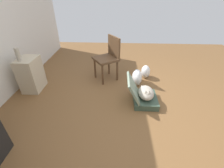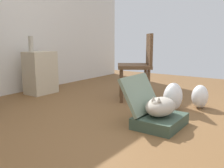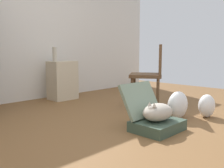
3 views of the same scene
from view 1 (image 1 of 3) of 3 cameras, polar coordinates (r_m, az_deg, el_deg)
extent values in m
plane|color=brown|center=(2.79, 3.61, -8.97)|extent=(7.68, 7.68, 0.00)
cube|color=#384C3D|center=(2.95, 12.21, -5.61)|extent=(0.54, 0.43, 0.12)
cube|color=gray|center=(2.78, 7.97, -1.39)|extent=(0.54, 0.24, 0.39)
ellipsoid|color=#B2A899|center=(2.87, 12.56, -3.20)|extent=(0.40, 0.28, 0.19)
sphere|color=#B2A899|center=(2.76, 12.96, -3.90)|extent=(0.11, 0.11, 0.11)
cone|color=#B2A899|center=(2.72, 13.73, -2.78)|extent=(0.05, 0.05, 0.05)
cone|color=#B2A899|center=(2.71, 12.52, -2.76)|extent=(0.05, 0.05, 0.05)
cylinder|color=#B2A899|center=(3.04, 11.20, -2.01)|extent=(0.20, 0.03, 0.07)
ellipsoid|color=white|center=(3.38, 9.23, 2.46)|extent=(0.35, 0.21, 0.36)
ellipsoid|color=white|center=(3.72, 12.38, 4.56)|extent=(0.26, 0.21, 0.30)
cube|color=beige|center=(3.52, -27.94, 3.19)|extent=(0.46, 0.34, 0.69)
cylinder|color=#B7AD99|center=(3.28, -31.68, 9.33)|extent=(0.08, 0.08, 0.25)
cylinder|color=brown|center=(3.61, -6.35, 5.81)|extent=(0.04, 0.04, 0.48)
cylinder|color=brown|center=(3.32, -3.53, 3.40)|extent=(0.04, 0.04, 0.48)
cylinder|color=brown|center=(3.77, -1.14, 7.18)|extent=(0.04, 0.04, 0.48)
cylinder|color=brown|center=(3.49, 1.97, 4.97)|extent=(0.04, 0.04, 0.48)
cube|color=brown|center=(3.43, -2.35, 9.33)|extent=(0.65, 0.65, 0.05)
cube|color=brown|center=(3.45, 0.73, 13.83)|extent=(0.39, 0.28, 0.44)
camera|label=2|loc=(1.79, 73.93, -27.88)|focal=39.99mm
camera|label=3|loc=(2.27, 78.45, -22.26)|focal=40.97mm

